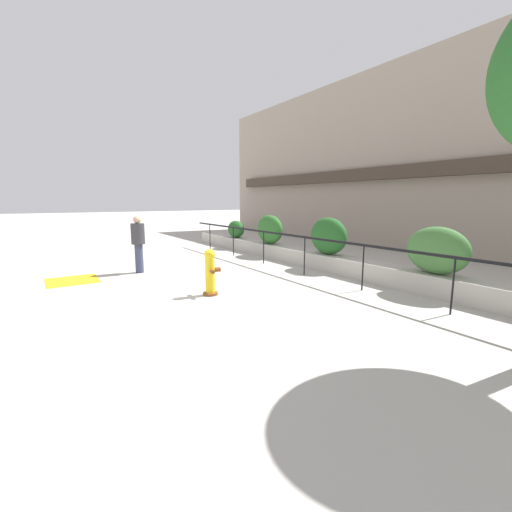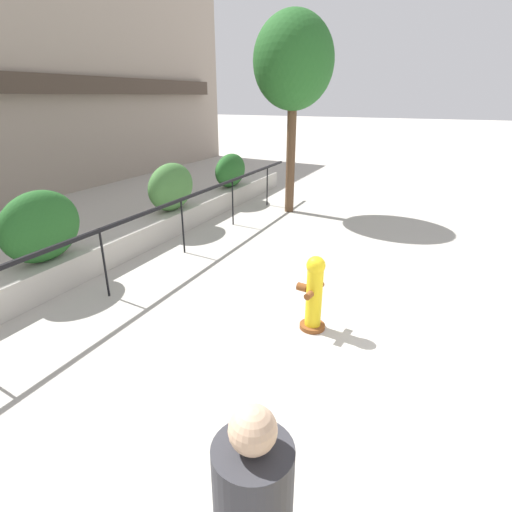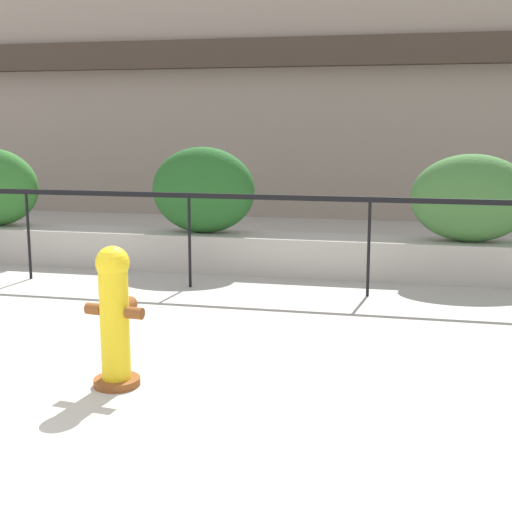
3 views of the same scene
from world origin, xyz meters
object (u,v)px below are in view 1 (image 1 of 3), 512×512
(hedge_bush_3, at_px, (437,250))
(pedestrian, at_px, (138,240))
(hedge_bush_0, at_px, (236,229))
(fire_hydrant, at_px, (210,272))
(hedge_bush_1, at_px, (270,229))
(hedge_bush_2, at_px, (328,236))

(hedge_bush_3, distance_m, pedestrian, 8.12)
(hedge_bush_0, height_order, fire_hydrant, hedge_bush_0)
(hedge_bush_1, height_order, fire_hydrant, hedge_bush_1)
(hedge_bush_3, height_order, pedestrian, pedestrian)
(hedge_bush_0, distance_m, hedge_bush_1, 2.67)
(hedge_bush_1, xyz_separation_m, pedestrian, (0.35, -5.12, -0.07))
(fire_hydrant, height_order, pedestrian, pedestrian)
(hedge_bush_0, relative_size, fire_hydrant, 0.95)
(hedge_bush_0, bearing_deg, hedge_bush_1, 0.00)
(hedge_bush_0, bearing_deg, hedge_bush_2, 0.00)
(hedge_bush_0, height_order, hedge_bush_2, hedge_bush_2)
(hedge_bush_0, height_order, pedestrian, pedestrian)
(hedge_bush_0, height_order, hedge_bush_3, hedge_bush_3)
(fire_hydrant, bearing_deg, hedge_bush_2, 98.14)
(hedge_bush_2, bearing_deg, fire_hydrant, -81.86)
(hedge_bush_1, bearing_deg, hedge_bush_2, 0.00)
(hedge_bush_3, bearing_deg, fire_hydrant, -122.96)
(pedestrian, bearing_deg, hedge_bush_1, 93.92)
(hedge_bush_0, relative_size, hedge_bush_1, 0.71)
(hedge_bush_1, bearing_deg, pedestrian, -86.08)
(hedge_bush_1, xyz_separation_m, fire_hydrant, (3.80, -4.39, -0.51))
(hedge_bush_1, height_order, pedestrian, pedestrian)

